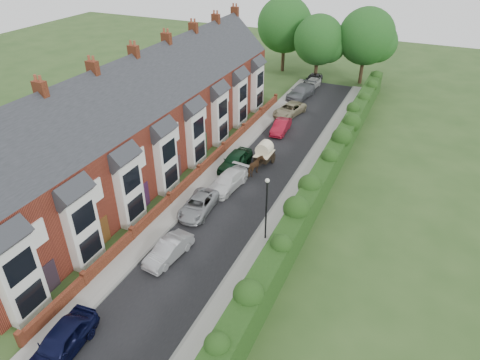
# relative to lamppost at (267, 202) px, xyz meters

# --- Properties ---
(ground) EXTENTS (140.00, 140.00, 0.00)m
(ground) POSITION_rel_lamppost_xyz_m (-3.40, -4.00, -3.30)
(ground) COLOR #2D4C1E
(ground) RESTS_ON ground
(road) EXTENTS (6.00, 58.00, 0.02)m
(road) POSITION_rel_lamppost_xyz_m (-3.90, 7.00, -3.29)
(road) COLOR black
(road) RESTS_ON ground
(pavement_hedge_side) EXTENTS (2.20, 58.00, 0.12)m
(pavement_hedge_side) POSITION_rel_lamppost_xyz_m (0.20, 7.00, -3.24)
(pavement_hedge_side) COLOR #989690
(pavement_hedge_side) RESTS_ON ground
(pavement_house_side) EXTENTS (1.70, 58.00, 0.12)m
(pavement_house_side) POSITION_rel_lamppost_xyz_m (-7.75, 7.00, -3.24)
(pavement_house_side) COLOR #989690
(pavement_house_side) RESTS_ON ground
(kerb_hedge_side) EXTENTS (0.18, 58.00, 0.13)m
(kerb_hedge_side) POSITION_rel_lamppost_xyz_m (-0.85, 7.00, -3.23)
(kerb_hedge_side) COLOR gray
(kerb_hedge_side) RESTS_ON ground
(kerb_house_side) EXTENTS (0.18, 58.00, 0.13)m
(kerb_house_side) POSITION_rel_lamppost_xyz_m (-6.95, 7.00, -3.23)
(kerb_house_side) COLOR gray
(kerb_house_side) RESTS_ON ground
(hedge) EXTENTS (2.10, 58.00, 2.85)m
(hedge) POSITION_rel_lamppost_xyz_m (2.00, 7.00, -1.70)
(hedge) COLOR black
(hedge) RESTS_ON ground
(terrace_row) EXTENTS (9.05, 40.50, 11.50)m
(terrace_row) POSITION_rel_lamppost_xyz_m (-14.27, 5.98, 1.18)
(terrace_row) COLOR maroon
(terrace_row) RESTS_ON ground
(garden_wall_row) EXTENTS (0.35, 40.35, 1.10)m
(garden_wall_row) POSITION_rel_lamppost_xyz_m (-8.75, 6.00, -2.84)
(garden_wall_row) COLOR brown
(garden_wall_row) RESTS_ON ground
(lamppost) EXTENTS (0.32, 0.32, 5.16)m
(lamppost) POSITION_rel_lamppost_xyz_m (0.00, 0.00, 0.00)
(lamppost) COLOR black
(lamppost) RESTS_ON ground
(tree_far_left) EXTENTS (7.14, 6.80, 9.29)m
(tree_far_left) POSITION_rel_lamppost_xyz_m (-6.05, 36.08, 2.41)
(tree_far_left) COLOR #332316
(tree_far_left) RESTS_ON ground
(tree_far_right) EXTENTS (7.98, 7.60, 10.31)m
(tree_far_right) POSITION_rel_lamppost_xyz_m (-0.01, 38.08, 3.02)
(tree_far_right) COLOR #332316
(tree_far_right) RESTS_ON ground
(tree_far_back) EXTENTS (8.40, 8.00, 10.82)m
(tree_far_back) POSITION_rel_lamppost_xyz_m (-11.99, 39.08, 3.32)
(tree_far_back) COLOR #332316
(tree_far_back) RESTS_ON ground
(car_navy) EXTENTS (2.33, 4.88, 1.61)m
(car_navy) POSITION_rel_lamppost_xyz_m (-6.40, -13.41, -2.49)
(car_navy) COLOR black
(car_navy) RESTS_ON ground
(car_silver_a) EXTENTS (1.91, 4.22, 1.34)m
(car_silver_a) POSITION_rel_lamppost_xyz_m (-5.29, -4.60, -2.63)
(car_silver_a) COLOR #9FA0A4
(car_silver_a) RESTS_ON ground
(car_silver_b) EXTENTS (2.47, 4.72, 1.27)m
(car_silver_b) POSITION_rel_lamppost_xyz_m (-6.10, 1.00, -2.66)
(car_silver_b) COLOR #94969A
(car_silver_b) RESTS_ON ground
(car_white) EXTENTS (2.45, 4.95, 1.38)m
(car_white) POSITION_rel_lamppost_xyz_m (-5.50, 5.18, -2.60)
(car_white) COLOR white
(car_white) RESTS_ON ground
(car_green) EXTENTS (2.03, 4.69, 1.57)m
(car_green) POSITION_rel_lamppost_xyz_m (-6.37, 8.60, -2.51)
(car_green) COLOR black
(car_green) RESTS_ON ground
(car_red) EXTENTS (1.68, 4.18, 1.35)m
(car_red) POSITION_rel_lamppost_xyz_m (-5.14, 17.80, -2.62)
(car_red) COLOR maroon
(car_red) RESTS_ON ground
(car_beige) EXTENTS (3.29, 5.31, 1.37)m
(car_beige) POSITION_rel_lamppost_xyz_m (-5.84, 22.78, -2.61)
(car_beige) COLOR tan
(car_beige) RESTS_ON ground
(car_grey) EXTENTS (2.97, 5.77, 1.60)m
(car_grey) POSITION_rel_lamppost_xyz_m (-6.35, 29.00, -2.50)
(car_grey) COLOR slate
(car_grey) RESTS_ON ground
(car_black) EXTENTS (2.08, 4.51, 1.50)m
(car_black) POSITION_rel_lamppost_xyz_m (-6.35, 34.60, -2.55)
(car_black) COLOR black
(car_black) RESTS_ON ground
(horse) EXTENTS (1.12, 2.06, 1.67)m
(horse) POSITION_rel_lamppost_xyz_m (-4.17, 8.23, -2.46)
(horse) COLOR #4E321C
(horse) RESTS_ON ground
(horse_cart) EXTENTS (1.49, 3.28, 2.37)m
(horse_cart) POSITION_rel_lamppost_xyz_m (-4.17, 10.36, -1.94)
(horse_cart) COLOR black
(horse_cart) RESTS_ON ground
(car_extra_far) EXTENTS (1.88, 4.11, 1.36)m
(car_extra_far) POSITION_rel_lamppost_xyz_m (-6.08, 33.31, -2.61)
(car_extra_far) COLOR silver
(car_extra_far) RESTS_ON ground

